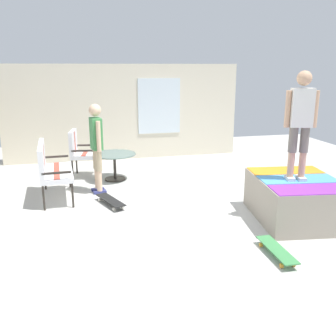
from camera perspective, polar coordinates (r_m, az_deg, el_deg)
The scene contains 10 objects.
ground_plane at distance 6.56m, azimuth 2.06°, elevation -6.26°, with size 12.00×12.00×0.10m, color beige.
house_facade at distance 9.82m, azimuth -6.59°, elevation 8.38°, with size 0.23×6.00×2.40m.
skate_ramp at distance 6.28m, azimuth 19.13°, elevation -4.43°, with size 1.75×2.27×0.66m.
patio_bench at distance 7.07m, azimuth -17.47°, elevation 0.30°, with size 1.28×0.62×1.02m.
patio_chair_near_house at distance 8.36m, azimuth -13.28°, elevation 2.79°, with size 0.70×0.64×1.02m.
patio_table at distance 8.02m, azimuth -8.08°, elevation 1.01°, with size 0.90×0.90×0.57m.
person_watching at distance 7.15m, azimuth -10.77°, elevation 3.90°, with size 0.47×0.28×1.68m.
person_skater at distance 5.91m, azimuth 19.44°, elevation 7.09°, with size 0.30×0.47×1.62m.
skateboard_by_bench at distance 6.65m, azimuth -8.69°, elevation -4.87°, with size 0.82×0.48×0.10m.
skateboard_spare at distance 5.09m, azimuth 16.12°, elevation -11.83°, with size 0.80×0.22×0.10m.
Camera 1 is at (-5.88, 1.64, 2.34)m, focal length 40.28 mm.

